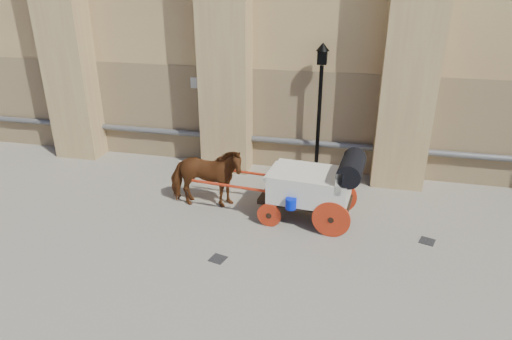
# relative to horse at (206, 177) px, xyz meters

# --- Properties ---
(ground) EXTENTS (90.00, 90.00, 0.00)m
(ground) POSITION_rel_horse_xyz_m (0.82, -1.03, -0.82)
(ground) COLOR gray
(ground) RESTS_ON ground
(horse) EXTENTS (2.02, 1.10, 1.63)m
(horse) POSITION_rel_horse_xyz_m (0.00, 0.00, 0.00)
(horse) COLOR brown
(horse) RESTS_ON ground
(carriage) EXTENTS (4.16, 1.51, 1.78)m
(carriage) POSITION_rel_horse_xyz_m (2.78, -0.10, 0.15)
(carriage) COLOR black
(carriage) RESTS_ON ground
(street_lamp) EXTENTS (0.36, 0.36, 3.86)m
(street_lamp) POSITION_rel_horse_xyz_m (2.54, 2.54, 1.25)
(street_lamp) COLOR black
(street_lamp) RESTS_ON ground
(drain_grate_near) EXTENTS (0.39, 0.39, 0.01)m
(drain_grate_near) POSITION_rel_horse_xyz_m (0.98, -2.20, -0.81)
(drain_grate_near) COLOR black
(drain_grate_near) RESTS_ON ground
(drain_grate_far) EXTENTS (0.40, 0.40, 0.01)m
(drain_grate_far) POSITION_rel_horse_xyz_m (5.38, -0.48, -0.81)
(drain_grate_far) COLOR black
(drain_grate_far) RESTS_ON ground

